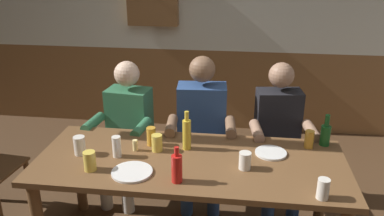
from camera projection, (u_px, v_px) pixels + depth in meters
The scene contains 19 objects.
back_wall_wainscot at pixel (215, 88), 4.78m from camera, with size 6.06×0.12×0.95m, color brown.
dining_table at pixel (190, 172), 2.70m from camera, with size 2.07×0.84×0.72m.
person_0 at pixel (126, 125), 3.35m from camera, with size 0.53×0.56×1.19m.
person_1 at pixel (202, 124), 3.28m from camera, with size 0.56×0.55×1.25m.
person_2 at pixel (279, 133), 3.20m from camera, with size 0.53×0.54×1.22m.
table_candle at pixel (135, 145), 2.77m from camera, with size 0.04×0.04×0.08m, color #F9E08C.
plate_0 at pixel (132, 172), 2.50m from camera, with size 0.26×0.26×0.01m, color white.
plate_1 at pixel (271, 153), 2.74m from camera, with size 0.22×0.22×0.01m, color white.
bottle_0 at pixel (187, 133), 2.77m from camera, with size 0.06×0.06×0.28m.
bottle_1 at pixel (325, 134), 2.83m from camera, with size 0.07×0.07×0.23m.
bottle_2 at pixel (177, 168), 2.38m from camera, with size 0.07×0.07×0.23m.
pint_glass_0 at pixel (90, 161), 2.52m from camera, with size 0.08×0.08×0.13m, color #E5C64C.
pint_glass_1 at pixel (309, 139), 2.81m from camera, with size 0.06×0.06×0.13m, color gold.
pint_glass_2 at pixel (157, 143), 2.76m from camera, with size 0.08×0.08×0.12m, color #E5C64C.
pint_glass_3 at pixel (323, 189), 2.23m from camera, with size 0.07×0.07×0.12m, color white.
pint_glass_4 at pixel (117, 147), 2.68m from camera, with size 0.06×0.06×0.15m, color white.
pint_glass_5 at pixel (151, 136), 2.84m from camera, with size 0.07×0.07×0.14m, color gold.
pint_glass_6 at pixel (245, 161), 2.54m from camera, with size 0.08×0.08×0.11m, color white.
pint_glass_7 at pixel (80, 145), 2.71m from camera, with size 0.08×0.08×0.13m, color white.
Camera 1 is at (0.31, -2.13, 2.04)m, focal length 37.27 mm.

